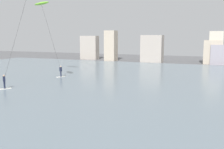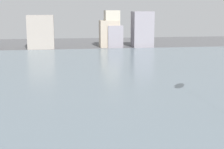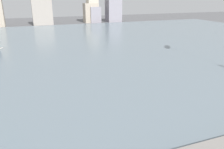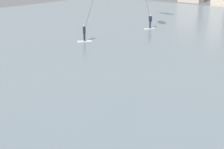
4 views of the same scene
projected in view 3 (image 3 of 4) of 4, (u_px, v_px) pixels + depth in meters
The scene contains 2 objects.
water_bay at pixel (88, 45), 34.01m from camera, with size 84.00×52.00×0.10m, color slate.
far_shore_buildings at pixel (63, 12), 58.54m from camera, with size 40.55×4.98×7.37m.
Camera 3 is at (-8.15, -2.12, 7.26)m, focal length 35.71 mm.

